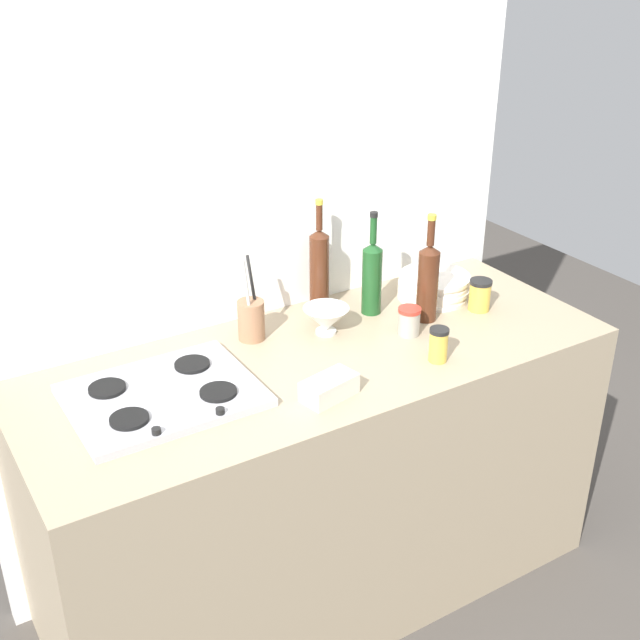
# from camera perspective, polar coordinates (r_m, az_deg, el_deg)

# --- Properties ---
(ground_plane) EXTENTS (6.00, 6.00, 0.00)m
(ground_plane) POSITION_cam_1_polar(r_m,az_deg,el_deg) (2.99, 0.00, -17.75)
(ground_plane) COLOR #47423D
(ground_plane) RESTS_ON ground
(counter_block) EXTENTS (1.80, 0.70, 0.90)m
(counter_block) POSITION_cam_1_polar(r_m,az_deg,el_deg) (2.69, 0.00, -10.90)
(counter_block) COLOR tan
(counter_block) RESTS_ON ground
(backsplash_panel) EXTENTS (1.90, 0.06, 2.21)m
(backsplash_panel) POSITION_cam_1_polar(r_m,az_deg,el_deg) (2.65, -4.31, 4.83)
(backsplash_panel) COLOR white
(backsplash_panel) RESTS_ON ground
(stovetop_hob) EXTENTS (0.50, 0.39, 0.04)m
(stovetop_hob) POSITION_cam_1_polar(r_m,az_deg,el_deg) (2.27, -10.89, -5.16)
(stovetop_hob) COLOR #B2B2B7
(stovetop_hob) RESTS_ON counter_block
(plate_stack) EXTENTS (0.25, 0.25, 0.08)m
(plate_stack) POSITION_cam_1_polar(r_m,az_deg,el_deg) (2.82, 7.94, 2.36)
(plate_stack) COLOR silver
(plate_stack) RESTS_ON counter_block
(wine_bottle_leftmost) EXTENTS (0.07, 0.07, 0.35)m
(wine_bottle_leftmost) POSITION_cam_1_polar(r_m,az_deg,el_deg) (2.65, 3.65, 3.08)
(wine_bottle_leftmost) COLOR #19471E
(wine_bottle_leftmost) RESTS_ON counter_block
(wine_bottle_mid_left) EXTENTS (0.07, 0.07, 0.36)m
(wine_bottle_mid_left) POSITION_cam_1_polar(r_m,az_deg,el_deg) (2.62, 7.53, 2.75)
(wine_bottle_mid_left) COLOR #472314
(wine_bottle_mid_left) RESTS_ON counter_block
(wine_bottle_mid_right) EXTENTS (0.06, 0.06, 0.38)m
(wine_bottle_mid_right) POSITION_cam_1_polar(r_m,az_deg,el_deg) (2.66, -0.05, 3.64)
(wine_bottle_mid_right) COLOR #472314
(wine_bottle_mid_right) RESTS_ON counter_block
(mixing_bowl) EXTENTS (0.14, 0.14, 0.09)m
(mixing_bowl) POSITION_cam_1_polar(r_m,az_deg,el_deg) (2.55, 0.42, 0.04)
(mixing_bowl) COLOR white
(mixing_bowl) RESTS_ON counter_block
(butter_dish) EXTENTS (0.17, 0.11, 0.06)m
(butter_dish) POSITION_cam_1_polar(r_m,az_deg,el_deg) (2.23, 0.65, -4.74)
(butter_dish) COLOR silver
(butter_dish) RESTS_ON counter_block
(utensil_crock) EXTENTS (0.08, 0.08, 0.27)m
(utensil_crock) POSITION_cam_1_polar(r_m,az_deg,el_deg) (2.52, -4.82, 0.08)
(utensil_crock) COLOR #996B4C
(utensil_crock) RESTS_ON counter_block
(condiment_jar_front) EXTENTS (0.07, 0.07, 0.11)m
(condiment_jar_front) POSITION_cam_1_polar(r_m,az_deg,el_deg) (2.75, 11.08, 1.73)
(condiment_jar_front) COLOR gold
(condiment_jar_front) RESTS_ON counter_block
(condiment_jar_rear) EXTENTS (0.06, 0.06, 0.11)m
(condiment_jar_rear) POSITION_cam_1_polar(r_m,az_deg,el_deg) (2.42, 8.26, -1.71)
(condiment_jar_rear) COLOR gold
(condiment_jar_rear) RESTS_ON counter_block
(condiment_jar_spare) EXTENTS (0.07, 0.07, 0.09)m
(condiment_jar_spare) POSITION_cam_1_polar(r_m,az_deg,el_deg) (2.56, 6.23, -0.07)
(condiment_jar_spare) COLOR #9E998C
(condiment_jar_spare) RESTS_ON counter_block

